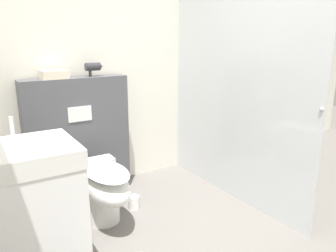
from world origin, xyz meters
The scene contains 8 objects.
wall_back centered at (0.00, 1.97, 1.25)m, with size 8.00×0.06×2.50m.
partition_panel centered at (-0.48, 1.81, 0.59)m, with size 0.99×0.22×1.17m.
shower_glass centered at (0.78, 1.01, 1.07)m, with size 0.04×1.86×2.15m.
toilet centered at (-0.49, 1.15, 0.32)m, with size 0.40×0.72×0.51m.
sink_vanity centered at (-1.17, 0.63, 0.48)m, with size 0.61×0.51×1.09m.
hair_drier centered at (-0.29, 1.80, 1.26)m, with size 0.17×0.08×0.13m.
folded_towel centered at (-0.66, 1.81, 1.21)m, with size 0.23×0.19×0.08m.
spare_toilet_roll centered at (-0.18, 1.24, 0.06)m, with size 0.10×0.10×0.12m.
Camera 1 is at (-1.37, -1.24, 1.51)m, focal length 35.00 mm.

